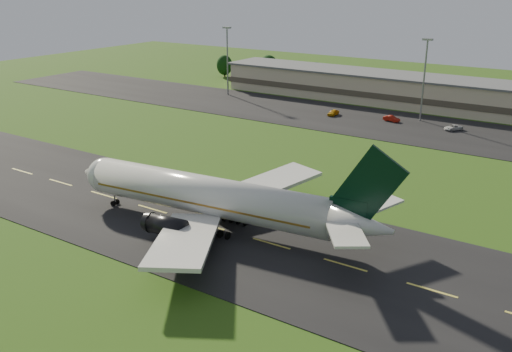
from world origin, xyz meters
The scene contains 10 objects.
ground centered at (0.00, 0.00, 0.00)m, with size 360.00×360.00×0.00m, color #294912.
taxiway centered at (0.00, 0.00, 0.05)m, with size 220.00×30.00×0.10m, color black.
apron centered at (0.00, 72.00, 0.05)m, with size 260.00×30.00×0.10m, color black.
airliner centered at (0.97, 0.09, 4.66)m, with size 51.23×41.94×15.57m.
terminal centered at (6.40, 96.18, 3.99)m, with size 145.00×16.00×8.40m.
light_mast_west centered at (-55.00, 80.00, 12.74)m, with size 2.40×1.20×20.35m.
light_mast_centre centered at (5.00, 80.00, 12.74)m, with size 2.40×1.20×20.35m.
service_vehicle_a centered at (-15.74, 72.95, 0.84)m, with size 1.75×4.35×1.48m, color #C88D0B.
service_vehicle_b centered at (-0.67, 75.15, 0.80)m, with size 1.48×4.24×1.40m, color #98150A.
service_vehicle_c centered at (14.64, 74.94, 0.74)m, with size 2.11×4.58×1.27m, color silver.
Camera 1 is at (48.06, -59.59, 34.57)m, focal length 40.00 mm.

